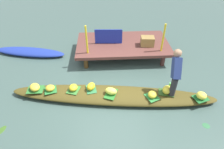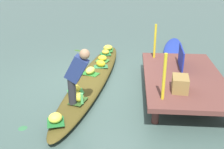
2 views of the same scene
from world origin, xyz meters
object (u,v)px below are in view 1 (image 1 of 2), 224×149
(market_banner, at_px, (109,37))
(banana_bunch_1, at_px, (201,95))
(produce_crate, at_px, (147,41))
(banana_bunch_6, at_px, (152,94))
(banana_bunch_7, at_px, (91,86))
(banana_bunch_2, at_px, (111,91))
(water_bottle, at_px, (170,86))
(banana_bunch_3, at_px, (50,88))
(banana_bunch_0, at_px, (167,90))
(vendor_person, at_px, (176,71))
(moored_boat, at_px, (30,52))
(banana_bunch_4, at_px, (35,87))
(banana_bunch_5, at_px, (73,88))
(vendor_boat, at_px, (113,95))

(market_banner, bearing_deg, banana_bunch_1, -45.50)
(produce_crate, bearing_deg, banana_bunch_1, -68.00)
(banana_bunch_6, xyz_separation_m, banana_bunch_7, (-1.59, 0.39, 0.01))
(banana_bunch_2, relative_size, banana_bunch_7, 1.15)
(water_bottle, xyz_separation_m, produce_crate, (-0.23, 1.99, 0.30))
(banana_bunch_1, relative_size, banana_bunch_3, 1.04)
(banana_bunch_0, relative_size, banana_bunch_1, 1.15)
(banana_bunch_1, height_order, banana_bunch_3, banana_bunch_1)
(water_bottle, bearing_deg, market_banner, 124.90)
(banana_bunch_7, distance_m, water_bottle, 2.11)
(vendor_person, bearing_deg, moored_boat, 150.51)
(banana_bunch_4, distance_m, banana_bunch_7, 1.51)
(banana_bunch_7, xyz_separation_m, market_banner, (0.57, 2.06, 0.42))
(produce_crate, bearing_deg, banana_bunch_4, -152.25)
(banana_bunch_1, distance_m, banana_bunch_3, 3.96)
(banana_bunch_5, distance_m, vendor_person, 2.68)
(banana_bunch_0, height_order, banana_bunch_6, banana_bunch_0)
(banana_bunch_5, distance_m, banana_bunch_7, 0.47)
(banana_bunch_3, distance_m, vendor_person, 3.29)
(banana_bunch_7, xyz_separation_m, vendor_person, (2.13, -0.22, 0.59))
(banana_bunch_3, bearing_deg, vendor_boat, -6.13)
(water_bottle, distance_m, produce_crate, 2.03)
(vendor_boat, relative_size, water_bottle, 23.34)
(banana_bunch_3, relative_size, market_banner, 0.26)
(banana_bunch_2, distance_m, market_banner, 2.31)
(vendor_boat, bearing_deg, banana_bunch_4, -179.13)
(vendor_person, bearing_deg, banana_bunch_3, 175.59)
(banana_bunch_0, relative_size, vendor_person, 0.24)
(banana_bunch_2, relative_size, water_bottle, 1.31)
(banana_bunch_3, xyz_separation_m, banana_bunch_4, (-0.41, 0.04, 0.01))
(banana_bunch_4, bearing_deg, market_banner, 43.89)
(banana_bunch_0, height_order, water_bottle, water_bottle)
(banana_bunch_0, distance_m, banana_bunch_3, 3.11)
(banana_bunch_3, distance_m, produce_crate, 3.50)
(banana_bunch_5, xyz_separation_m, produce_crate, (2.35, 1.85, 0.33))
(banana_bunch_4, distance_m, vendor_person, 3.69)
(vendor_person, xyz_separation_m, produce_crate, (-0.25, 2.07, -0.27))
(banana_bunch_6, height_order, vendor_person, vendor_person)
(banana_bunch_0, height_order, banana_bunch_2, banana_bunch_0)
(vendor_boat, relative_size, banana_bunch_7, 20.37)
(banana_bunch_7, distance_m, market_banner, 2.18)
(banana_bunch_5, height_order, vendor_person, vendor_person)
(moored_boat, height_order, banana_bunch_6, banana_bunch_6)
(banana_bunch_6, bearing_deg, banana_bunch_4, 171.63)
(moored_boat, bearing_deg, banana_bunch_2, -29.76)
(vendor_person, bearing_deg, water_bottle, 105.09)
(moored_boat, bearing_deg, banana_bunch_1, -16.90)
(vendor_boat, relative_size, banana_bunch_3, 22.81)
(vendor_boat, xyz_separation_m, banana_bunch_5, (-1.05, 0.15, 0.20))
(banana_bunch_0, relative_size, banana_bunch_6, 1.18)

